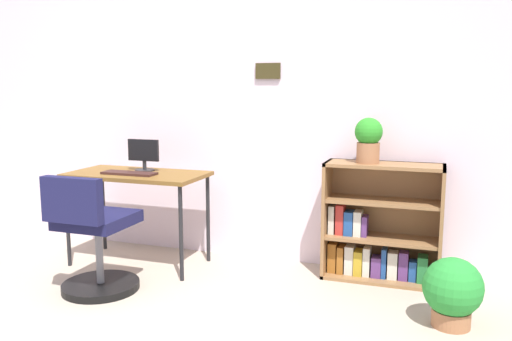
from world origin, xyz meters
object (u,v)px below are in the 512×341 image
monitor (144,155)px  office_chair (94,241)px  keyboard (129,173)px  bookshelf_low (378,229)px  desk (137,181)px  potted_plant_floor (453,290)px  potted_plant_on_shelf (368,139)px

monitor → office_chair: size_ratio=0.32×
monitor → keyboard: monitor is taller
monitor → bookshelf_low: monitor is taller
office_chair → bookshelf_low: (1.76, 0.92, 0.01)m
keyboard → office_chair: office_chair is taller
desk → keyboard: (-0.01, -0.09, 0.07)m
office_chair → bookshelf_low: 1.98m
bookshelf_low → potted_plant_floor: bookshelf_low is taller
desk → bookshelf_low: 1.85m
desk → office_chair: office_chair is taller
desk → bookshelf_low: size_ratio=1.24×
office_chair → potted_plant_on_shelf: 1.99m
potted_plant_on_shelf → keyboard: bearing=-169.0°
desk → keyboard: keyboard is taller
potted_plant_floor → keyboard: bearing=173.1°
keyboard → office_chair: 0.65m
keyboard → bookshelf_low: bearing=12.1°
bookshelf_low → potted_plant_on_shelf: bearing=-149.6°
monitor → office_chair: monitor is taller
desk → office_chair: (0.04, -0.62, -0.30)m
desk → office_chair: 0.69m
bookshelf_low → desk: bearing=-170.7°
monitor → office_chair: (0.03, -0.71, -0.49)m
office_chair → bookshelf_low: bookshelf_low is taller
monitor → keyboard: (-0.02, -0.18, -0.12)m
potted_plant_floor → office_chair: bearing=-173.7°
bookshelf_low → potted_plant_floor: 0.84m
office_chair → monitor: bearing=92.5°
monitor → potted_plant_on_shelf: size_ratio=0.82×
bookshelf_low → potted_plant_on_shelf: size_ratio=2.66×
monitor → keyboard: bearing=-96.4°
office_chair → potted_plant_on_shelf: bearing=27.4°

